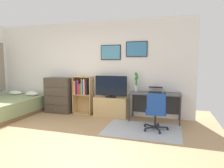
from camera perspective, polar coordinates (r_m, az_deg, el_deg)
ground_plane at (r=4.16m, az=-21.19°, el=-15.63°), size 7.20×7.20×0.00m
wall_back_with_posters at (r=5.95m, az=-6.97°, el=4.70°), size 6.12×0.09×2.70m
area_rug at (r=4.61m, az=8.79°, el=-13.00°), size 1.70×1.20×0.01m
bed at (r=6.43m, az=-28.53°, el=-5.92°), size 1.48×2.01×0.60m
dresser at (r=6.18m, az=-15.04°, el=-3.10°), size 0.81×0.46×1.06m
bookshelf at (r=5.85m, az=-8.56°, el=-2.02°), size 0.56×0.30×1.11m
tv_stand at (r=5.56m, az=-0.25°, el=-6.64°), size 0.93×0.41×0.55m
television at (r=5.44m, az=-0.33°, el=-0.76°), size 0.91×0.16×0.60m
desk at (r=5.27m, az=12.42°, el=-3.89°), size 1.30×0.56×0.74m
office_chair at (r=4.47m, az=12.58°, el=-7.64°), size 0.57×0.58×0.86m
laptop at (r=5.25m, az=12.53°, el=-1.71°), size 0.37×0.39×0.16m
computer_mouse at (r=5.12m, az=15.10°, el=-2.50°), size 0.06×0.10×0.03m
bamboo_vase at (r=5.36m, az=7.07°, el=0.68°), size 0.10×0.11×0.51m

